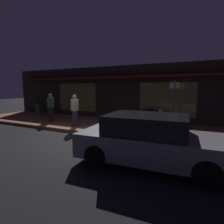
% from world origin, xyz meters
% --- Properties ---
extents(ground_plane, '(60.00, 60.00, 0.00)m').
position_xyz_m(ground_plane, '(0.00, 0.00, 0.00)').
color(ground_plane, black).
extents(sidewalk_slab, '(18.00, 4.00, 0.15)m').
position_xyz_m(sidewalk_slab, '(0.00, 3.00, 0.07)').
color(sidewalk_slab, brown).
rests_on(sidewalk_slab, ground_plane).
extents(storefront_building, '(18.00, 3.30, 3.60)m').
position_xyz_m(storefront_building, '(0.00, 6.39, 1.80)').
color(storefront_building, black).
rests_on(storefront_building, ground_plane).
extents(motorcycle, '(1.70, 0.57, 0.97)m').
position_xyz_m(motorcycle, '(2.35, 4.25, 0.65)').
color(motorcycle, black).
rests_on(motorcycle, sidewalk_slab).
extents(bicycle_parked, '(1.53, 0.73, 0.91)m').
position_xyz_m(bicycle_parked, '(4.02, 1.68, 0.51)').
color(bicycle_parked, black).
rests_on(bicycle_parked, sidewalk_slab).
extents(person_photographer, '(0.61, 0.43, 1.67)m').
position_xyz_m(person_photographer, '(-3.33, 2.46, 1.03)').
color(person_photographer, '#28232D').
rests_on(person_photographer, sidewalk_slab).
extents(person_bystander, '(0.46, 0.53, 1.67)m').
position_xyz_m(person_bystander, '(-0.92, 1.73, 1.03)').
color(person_bystander, '#28232D').
rests_on(person_bystander, sidewalk_slab).
extents(sign_post, '(0.44, 0.09, 2.40)m').
position_xyz_m(sign_post, '(3.79, 3.51, 1.51)').
color(sign_post, '#47474C').
rests_on(sign_post, sidewalk_slab).
extents(trash_bin, '(0.48, 0.48, 0.93)m').
position_xyz_m(trash_bin, '(-5.77, 3.69, 0.62)').
color(trash_bin, '#2D4C33').
rests_on(trash_bin, sidewalk_slab).
extents(parked_car_far, '(4.20, 2.02, 1.42)m').
position_xyz_m(parked_car_far, '(3.71, -0.86, 0.70)').
color(parked_car_far, black).
rests_on(parked_car_far, ground_plane).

